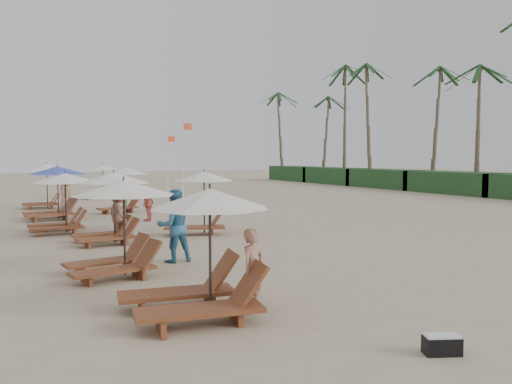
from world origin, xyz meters
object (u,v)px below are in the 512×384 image
lounger_station_4 (52,193)px  beachgoer_mid_a (174,226)px  beachgoer_far_b (66,194)px  inland_station_2 (101,176)px  lounger_station_5 (43,185)px  lounger_station_3 (60,200)px  beachgoer_far_a (148,204)px  inland_station_0 (199,197)px  flag_pole_near (184,157)px  lounger_station_2 (108,205)px  lounger_station_1 (116,224)px  beachgoer_near (253,270)px  inland_station_1 (122,184)px  beachgoer_mid_b (119,214)px  lounger_station_0 (195,259)px  duffel_bag (442,344)px

lounger_station_4 → beachgoer_mid_a: 11.34m
beachgoer_far_b → inland_station_2: bearing=10.4°
lounger_station_5 → beachgoer_mid_a: lounger_station_5 is taller
lounger_station_3 → beachgoer_far_b: lounger_station_3 is taller
lounger_station_5 → beachgoer_far_a: lounger_station_5 is taller
lounger_station_4 → inland_station_0: 8.08m
inland_station_0 → flag_pole_near: 13.10m
lounger_station_2 → flag_pole_near: 14.88m
lounger_station_1 → beachgoer_near: 4.27m
lounger_station_4 → beachgoer_far_a: bearing=-35.1°
lounger_station_5 → inland_station_1: (3.29, -4.00, 0.18)m
lounger_station_2 → flag_pole_near: flag_pole_near is taller
lounger_station_5 → beachgoer_far_a: (3.53, -7.92, -0.48)m
inland_station_2 → beachgoer_mid_b: inland_station_2 is taller
lounger_station_5 → flag_pole_near: 8.03m
lounger_station_1 → inland_station_0: 6.57m
lounger_station_0 → beachgoer_near: lounger_station_0 is taller
beachgoer_mid_a → beachgoer_mid_b: beachgoer_mid_a is taller
lounger_station_3 → beachgoer_near: lounger_station_3 is taller
lounger_station_4 → inland_station_0: size_ratio=0.95×
beachgoer_mid_b → lounger_station_2: bearing=133.6°
lounger_station_4 → inland_station_1: bearing=22.7°
beachgoer_far_b → duffel_bag: 21.15m
lounger_station_3 → inland_station_0: size_ratio=0.91×
flag_pole_near → beachgoer_far_b: bearing=-153.2°
lounger_station_4 → flag_pole_near: (7.94, 5.64, 1.55)m
beachgoer_far_b → flag_pole_near: size_ratio=0.38×
inland_station_0 → beachgoer_mid_b: 2.87m
beachgoer_far_a → beachgoer_far_b: size_ratio=0.78×
lounger_station_5 → lounger_station_0: bearing=-87.8°
lounger_station_0 → duffel_bag: (2.48, -3.21, -0.86)m
inland_station_1 → beachgoer_far_b: 2.68m
lounger_station_1 → beachgoer_far_b: (0.52, 14.09, -0.26)m
lounger_station_2 → lounger_station_4: (-0.98, 7.42, -0.05)m
inland_station_0 → beachgoer_far_a: (-0.69, 4.34, -0.57)m
lounger_station_3 → inland_station_2: inland_station_2 is taller
beachgoer_far_a → flag_pole_near: 9.46m
lounger_station_0 → lounger_station_5: 21.18m
lounger_station_1 → duffel_bag: (3.07, -6.90, -1.06)m
beachgoer_far_b → beachgoer_mid_b: bearing=-144.3°
lounger_station_3 → lounger_station_4: bearing=88.2°
beachgoer_mid_a → lounger_station_4: bearing=-82.0°
lounger_station_0 → beachgoer_near: (1.00, -0.25, -0.26)m
lounger_station_2 → lounger_station_3: lounger_station_2 is taller
lounger_station_0 → lounger_station_1: (-0.59, 3.69, 0.20)m
lounger_station_0 → lounger_station_2: 8.34m
lounger_station_4 → lounger_station_5: lounger_station_5 is taller
beachgoer_near → beachgoer_mid_a: 4.84m
inland_station_2 → duffel_bag: size_ratio=4.57×
lounger_station_0 → lounger_station_2: size_ratio=1.07×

